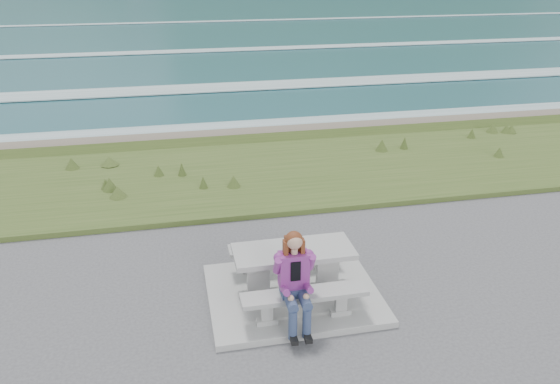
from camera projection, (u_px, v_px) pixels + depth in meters
The scene contains 8 objects.
concrete_slab at pixel (293, 294), 8.44m from camera, with size 2.60×2.10×0.10m, color #9B9A96.
picnic_table at pixel (293, 259), 8.19m from camera, with size 1.80×0.75×0.75m.
bench_landward at pixel (305, 298), 7.66m from camera, with size 1.80×0.35×0.45m.
bench_seaward at pixel (284, 249), 8.91m from camera, with size 1.80×0.35×0.45m.
grass_verge at pixel (246, 177), 12.94m from camera, with size 160.00×4.50×0.22m, color #394E1D.
shore_drop at pixel (231, 139), 15.54m from camera, with size 160.00×0.80×2.20m, color #64564B.
ocean at pixel (196, 76), 31.64m from camera, with size 1600.00×1600.00×0.09m.
seated_woman at pixel (296, 295), 7.44m from camera, with size 0.41×0.71×1.41m.
Camera 1 is at (-1.64, -6.89, 4.91)m, focal length 35.00 mm.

